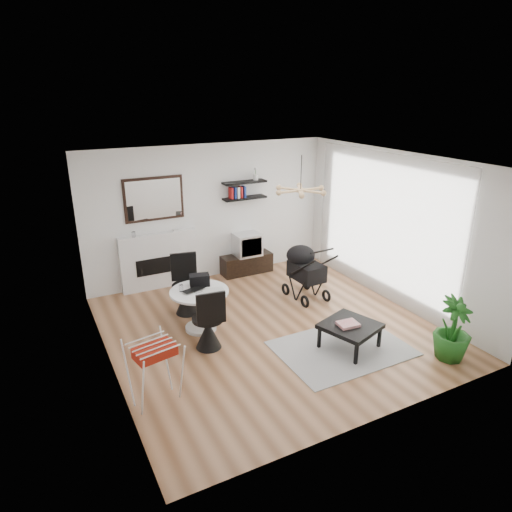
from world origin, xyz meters
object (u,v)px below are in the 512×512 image
drying_rack (155,371)px  stroller (304,273)px  dining_table (200,304)px  potted_plant (453,329)px  crt_tv (247,244)px  fireplace (159,254)px  tv_console (247,264)px  coffee_table (350,327)px

drying_rack → stroller: stroller is taller
dining_table → potted_plant: size_ratio=1.00×
crt_tv → fireplace: bearing=176.1°
fireplace → tv_console: size_ratio=2.00×
fireplace → crt_tv: bearing=-3.9°
drying_rack → stroller: (3.30, 1.75, 0.03)m
stroller → coffee_table: bearing=-104.8°
tv_console → coffee_table: 3.38m
fireplace → stroller: size_ratio=2.00×
stroller → potted_plant: bearing=-78.0°
crt_tv → coffee_table: bearing=-89.3°
fireplace → dining_table: (0.09, -1.94, -0.23)m
crt_tv → coffee_table: 3.38m
dining_table → drying_rack: drying_rack is taller
coffee_table → potted_plant: potted_plant is taller
dining_table → stroller: (2.16, 0.28, 0.01)m
coffee_table → stroller: bearing=78.1°
fireplace → tv_console: fireplace is taller
fireplace → coffee_table: fireplace is taller
drying_rack → tv_console: bearing=37.4°
crt_tv → stroller: stroller is taller
tv_console → drying_rack: (-2.87, -3.29, 0.24)m
dining_table → potted_plant: (2.89, -2.44, 0.02)m
stroller → potted_plant: (0.72, -2.73, 0.00)m
stroller → drying_rack: bearing=-155.0°
crt_tv → potted_plant: 4.42m
tv_console → drying_rack: size_ratio=1.29×
fireplace → tv_console: 1.88m
coffee_table → potted_plant: 1.43m
coffee_table → dining_table: bearing=138.8°
fireplace → drying_rack: bearing=-107.1°
tv_console → potted_plant: size_ratio=1.15×
tv_console → crt_tv: (0.01, -0.00, 0.43)m
drying_rack → dining_table: bearing=40.6°
dining_table → drying_rack: bearing=-127.8°
tv_console → dining_table: dining_table is taller
tv_console → potted_plant: potted_plant is taller
fireplace → potted_plant: size_ratio=2.30×
tv_console → stroller: 1.62m
potted_plant → crt_tv: bearing=105.1°
fireplace → coffee_table: size_ratio=2.28×
dining_table → drying_rack: size_ratio=1.12×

